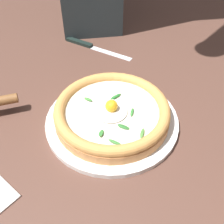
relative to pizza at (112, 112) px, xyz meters
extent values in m
cube|color=brown|center=(0.04, -0.03, -0.05)|extent=(2.40, 2.40, 0.03)
cylinder|color=white|center=(0.00, 0.00, -0.03)|extent=(0.29, 0.29, 0.01)
cylinder|color=tan|center=(0.00, 0.00, -0.01)|extent=(0.25, 0.25, 0.02)
torus|color=#D8974E|center=(0.00, 0.00, 0.01)|extent=(0.25, 0.25, 0.02)
cylinder|color=#F1E4CD|center=(0.00, 0.00, 0.00)|extent=(0.21, 0.21, 0.00)
ellipsoid|color=white|center=(0.00, 0.00, 0.01)|extent=(0.07, 0.07, 0.01)
sphere|color=yellow|center=(0.00, 0.00, 0.02)|extent=(0.03, 0.03, 0.03)
ellipsoid|color=#357E35|center=(0.06, -0.03, 0.01)|extent=(0.02, 0.02, 0.01)
ellipsoid|color=#2E6E2D|center=(0.06, 0.01, 0.01)|extent=(0.02, 0.03, 0.01)
ellipsoid|color=#24722A|center=(-0.04, 0.01, 0.01)|extent=(0.02, 0.03, 0.01)
ellipsoid|color=#44903B|center=(-0.04, -0.05, 0.01)|extent=(0.02, 0.02, 0.01)
ellipsoid|color=#327E32|center=(0.02, 0.04, 0.01)|extent=(0.03, 0.02, 0.00)
ellipsoid|color=#488338|center=(0.08, 0.05, 0.01)|extent=(0.03, 0.02, 0.01)
ellipsoid|color=#3C8038|center=(0.09, -0.01, 0.01)|extent=(0.02, 0.03, 0.01)
cube|color=silver|center=(-0.28, 0.04, -0.03)|extent=(0.10, 0.12, 0.00)
cube|color=black|center=(-0.36, -0.05, -0.03)|extent=(0.07, 0.08, 0.01)
camera|label=1|loc=(0.41, -0.07, 0.41)|focal=43.24mm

